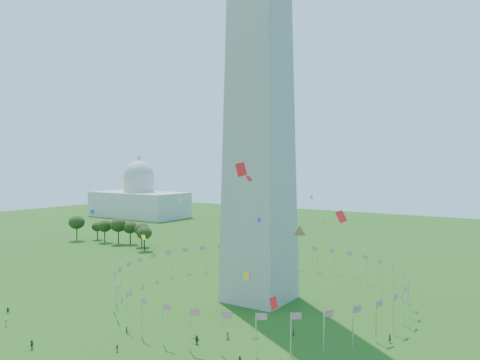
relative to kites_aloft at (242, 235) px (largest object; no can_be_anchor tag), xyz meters
name	(u,v)px	position (x,y,z in m)	size (l,w,h in m)	color
flag_ring	(259,284)	(-12.12, 27.72, -18.48)	(80.24, 80.24, 9.00)	silver
capitol_building	(139,185)	(-192.12, 157.72, 0.02)	(70.00, 35.00, 46.00)	beige
crowd	(154,357)	(-7.82, -19.45, -22.10)	(104.22, 75.61, 1.94)	#35184A
kites_aloft	(242,235)	(0.00, 0.00, 0.00)	(110.90, 72.77, 31.37)	orange
tree_line_west	(114,232)	(-118.03, 68.27, -17.35)	(55.75, 15.66, 12.34)	#2E4717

